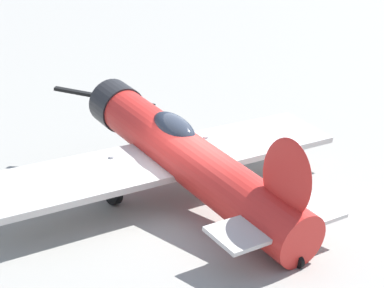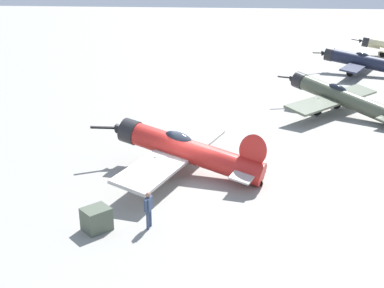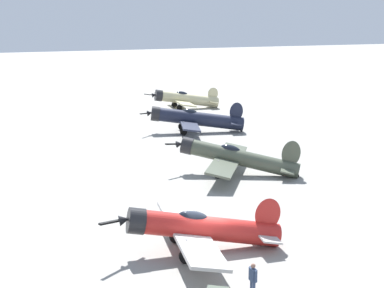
# 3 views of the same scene
# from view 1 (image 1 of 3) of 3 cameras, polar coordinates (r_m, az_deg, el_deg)

# --- Properties ---
(ground_plane) EXTENTS (400.00, 400.00, 0.00)m
(ground_plane) POSITION_cam_1_polar(r_m,az_deg,el_deg) (17.06, -0.00, -5.77)
(ground_plane) COLOR gray
(airplane_foreground) EXTENTS (10.42, 10.83, 2.99)m
(airplane_foreground) POSITION_cam_1_polar(r_m,az_deg,el_deg) (16.95, -0.98, -0.95)
(airplane_foreground) COLOR red
(airplane_foreground) RESTS_ON ground_plane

